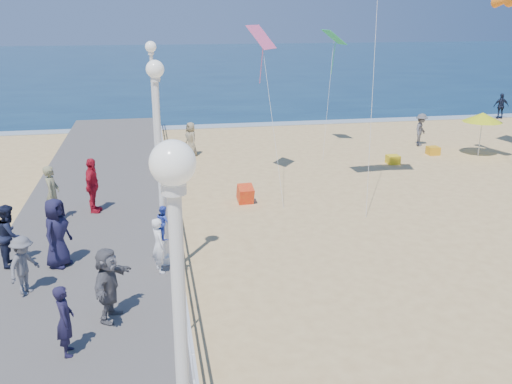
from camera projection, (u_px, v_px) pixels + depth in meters
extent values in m
plane|color=#EAC37A|center=(355.00, 261.00, 16.30)|extent=(160.00, 160.00, 0.00)
cube|color=#0C2B4A|center=(188.00, 63.00, 77.15)|extent=(160.00, 90.00, 0.05)
cube|color=silver|center=(241.00, 125.00, 35.48)|extent=(160.00, 1.20, 0.04)
cube|color=slate|center=(83.00, 276.00, 14.92)|extent=(5.00, 44.00, 0.40)
cube|color=white|center=(175.00, 226.00, 14.97)|extent=(0.05, 42.00, 0.06)
cube|color=white|center=(176.00, 243.00, 15.12)|extent=(0.05, 42.00, 0.04)
sphere|color=white|center=(173.00, 163.00, 5.26)|extent=(0.44, 0.44, 0.44)
cylinder|color=white|center=(165.00, 260.00, 15.21)|extent=(0.36, 0.36, 0.20)
cylinder|color=white|center=(161.00, 175.00, 14.49)|extent=(0.14, 0.14, 4.70)
sphere|color=white|center=(155.00, 69.00, 13.69)|extent=(0.44, 0.44, 0.44)
cylinder|color=white|center=(157.00, 171.00, 23.63)|extent=(0.36, 0.36, 0.20)
cylinder|color=white|center=(154.00, 114.00, 22.92)|extent=(0.14, 0.14, 4.70)
sphere|color=white|center=(151.00, 47.00, 22.11)|extent=(0.44, 0.44, 0.44)
imported|color=white|center=(159.00, 245.00, 14.53)|extent=(0.49, 0.61, 1.46)
imported|color=blue|center=(164.00, 222.00, 14.53)|extent=(0.45, 0.51, 0.89)
imported|color=#1B1734|center=(65.00, 320.00, 11.00)|extent=(0.42, 0.58, 1.47)
imported|color=slate|center=(24.00, 265.00, 13.41)|extent=(0.92, 1.08, 1.45)
imported|color=red|center=(92.00, 186.00, 18.83)|extent=(0.65, 1.15, 1.84)
imported|color=#1A1937|center=(57.00, 233.00, 14.81)|extent=(0.93, 1.08, 1.86)
imported|color=slate|center=(108.00, 284.00, 12.24)|extent=(1.00, 1.62, 1.66)
imported|color=gray|center=(52.00, 194.00, 18.01)|extent=(0.51, 0.71, 1.83)
imported|color=#171C33|center=(10.00, 235.00, 14.95)|extent=(0.69, 0.85, 1.66)
imported|color=#57565B|center=(421.00, 130.00, 29.97)|extent=(1.21, 1.25, 1.71)
imported|color=#161D32|center=(501.00, 106.00, 37.49)|extent=(1.04, 0.57, 1.67)
imported|color=gray|center=(191.00, 139.00, 27.89)|extent=(0.81, 0.96, 1.67)
cube|color=red|center=(245.00, 196.00, 21.09)|extent=(0.59, 0.74, 0.74)
cylinder|color=white|center=(480.00, 138.00, 27.89)|extent=(0.05, 0.05, 1.80)
cone|color=#CFDA17|center=(483.00, 117.00, 27.59)|extent=(1.90, 1.90, 0.45)
cube|color=yellow|center=(393.00, 159.00, 26.62)|extent=(0.55, 0.55, 0.40)
cube|color=orange|center=(433.00, 151.00, 28.30)|extent=(0.55, 0.55, 0.40)
cube|color=#FF5D97|center=(261.00, 37.00, 22.46)|extent=(1.36, 1.45, 0.91)
cube|color=#25B062|center=(334.00, 37.00, 28.21)|extent=(1.05, 1.25, 0.72)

